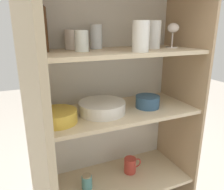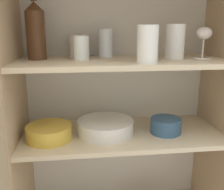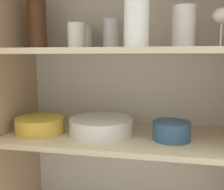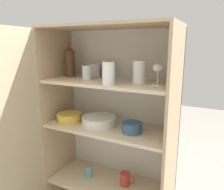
% 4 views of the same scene
% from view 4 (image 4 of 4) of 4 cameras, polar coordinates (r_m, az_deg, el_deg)
% --- Properties ---
extents(cupboard_back_panel, '(0.93, 0.02, 1.49)m').
position_cam_4_polar(cupboard_back_panel, '(1.79, 2.15, -7.77)').
color(cupboard_back_panel, silver).
rests_on(cupboard_back_panel, ground_plane).
extents(cupboard_side_left, '(0.02, 0.42, 1.49)m').
position_cam_4_polar(cupboard_side_left, '(1.87, -13.49, -7.28)').
color(cupboard_side_left, tan).
rests_on(cupboard_side_left, ground_plane).
extents(cupboard_side_right, '(0.02, 0.42, 1.49)m').
position_cam_4_polar(cupboard_side_right, '(1.49, 15.31, -12.76)').
color(cupboard_side_right, tan).
rests_on(cupboard_side_right, ground_plane).
extents(cupboard_top_panel, '(0.93, 0.42, 0.02)m').
position_cam_4_polar(cupboard_top_panel, '(1.50, -0.98, 17.55)').
color(cupboard_top_panel, tan).
rests_on(cupboard_top_panel, cupboard_side_left).
extents(shelf_board_lower, '(0.90, 0.39, 0.02)m').
position_cam_4_polar(shelf_board_lower, '(1.83, -0.83, -22.09)').
color(shelf_board_lower, beige).
extents(shelf_board_middle, '(0.90, 0.39, 0.02)m').
position_cam_4_polar(shelf_board_middle, '(1.61, -0.89, -8.47)').
color(shelf_board_middle, beige).
extents(shelf_board_upper, '(0.90, 0.39, 0.02)m').
position_cam_4_polar(shelf_board_upper, '(1.52, -0.93, 3.32)').
color(shelf_board_upper, beige).
extents(cupboard_door, '(0.05, 0.47, 1.49)m').
position_cam_4_polar(cupboard_door, '(1.58, -23.91, -11.88)').
color(cupboard_door, tan).
rests_on(cupboard_door, ground_plane).
extents(tumbler_glass_0, '(0.07, 0.07, 0.13)m').
position_cam_4_polar(tumbler_glass_0, '(1.63, -1.11, 6.60)').
color(tumbler_glass_0, white).
rests_on(tumbler_glass_0, shelf_board_upper).
extents(tumbler_glass_1, '(0.07, 0.07, 0.10)m').
position_cam_4_polar(tumbler_glass_1, '(1.60, -6.58, 5.88)').
color(tumbler_glass_1, white).
rests_on(tumbler_glass_1, shelf_board_upper).
extents(tumbler_glass_2, '(0.08, 0.08, 0.10)m').
position_cam_4_polar(tumbler_glass_2, '(1.72, -4.51, 6.44)').
color(tumbler_glass_2, silver).
rests_on(tumbler_glass_2, shelf_board_upper).
extents(tumbler_glass_3, '(0.08, 0.08, 0.15)m').
position_cam_4_polar(tumbler_glass_3, '(1.41, 7.08, 5.92)').
color(tumbler_glass_3, white).
rests_on(tumbler_glass_3, shelf_board_upper).
extents(tumbler_glass_4, '(0.08, 0.08, 0.14)m').
position_cam_4_polar(tumbler_glass_4, '(1.36, -0.90, 5.65)').
color(tumbler_glass_4, white).
rests_on(tumbler_glass_4, shelf_board_upper).
extents(wine_glass_0, '(0.07, 0.07, 0.14)m').
position_cam_4_polar(wine_glass_0, '(1.37, 11.95, 6.52)').
color(wine_glass_0, silver).
rests_on(wine_glass_0, shelf_board_upper).
extents(wine_bottle, '(0.08, 0.08, 0.27)m').
position_cam_4_polar(wine_bottle, '(1.74, -10.96, 8.63)').
color(wine_bottle, '#4C2D19').
rests_on(wine_bottle, shelf_board_upper).
extents(plate_stack_white, '(0.25, 0.25, 0.06)m').
position_cam_4_polar(plate_stack_white, '(1.63, -3.40, -6.68)').
color(plate_stack_white, silver).
rests_on(plate_stack_white, shelf_board_middle).
extents(mixing_bowl_large, '(0.19, 0.19, 0.06)m').
position_cam_4_polar(mixing_bowl_large, '(1.73, -11.06, -5.59)').
color(mixing_bowl_large, gold).
rests_on(mixing_bowl_large, shelf_board_middle).
extents(serving_bowl_small, '(0.14, 0.14, 0.07)m').
position_cam_4_polar(serving_bowl_small, '(1.49, 5.27, -8.33)').
color(serving_bowl_small, '#33567A').
rests_on(serving_bowl_small, shelf_board_middle).
extents(coffee_mug_primary, '(0.12, 0.08, 0.10)m').
position_cam_4_polar(coffee_mug_primary, '(1.77, 3.50, -21.02)').
color(coffee_mug_primary, '#BC3D33').
rests_on(coffee_mug_primary, shelf_board_lower).
extents(storage_jar, '(0.06, 0.06, 0.09)m').
position_cam_4_polar(storage_jar, '(1.87, -6.01, -19.25)').
color(storage_jar, '#5BA3A8').
rests_on(storage_jar, shelf_board_lower).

